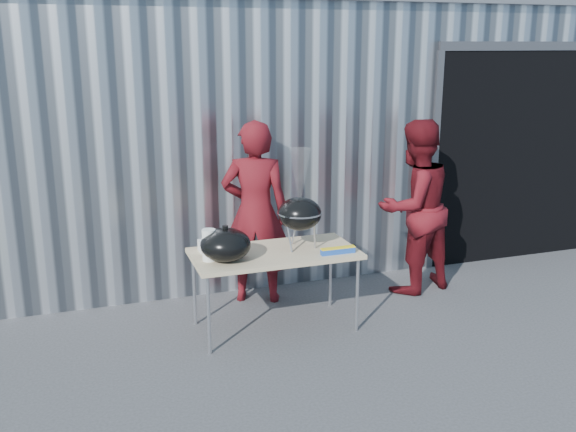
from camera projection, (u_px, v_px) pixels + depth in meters
name	position (u px, v px, depth m)	size (l,w,h in m)	color
ground	(320.00, 356.00, 5.46)	(80.00, 80.00, 0.00)	#3A3A3C
building	(264.00, 116.00, 9.54)	(8.20, 6.20, 3.10)	silver
folding_table	(275.00, 256.00, 5.83)	(1.50, 0.75, 0.75)	tan
kettle_grill	(300.00, 203.00, 5.80)	(0.41, 0.41, 0.93)	black
grill_lid	(226.00, 245.00, 5.54)	(0.44, 0.44, 0.32)	black
paper_towels	(209.00, 245.00, 5.55)	(0.12, 0.12, 0.28)	white
white_tub	(210.00, 246.00, 5.82)	(0.20, 0.15, 0.10)	white
foil_box	(338.00, 250.00, 5.75)	(0.32, 0.06, 0.06)	#1A48AC
person_cook	(255.00, 213.00, 6.45)	(0.68, 0.45, 1.86)	#560E14
person_bystander	(414.00, 207.00, 6.73)	(0.89, 0.69, 1.84)	#560E14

